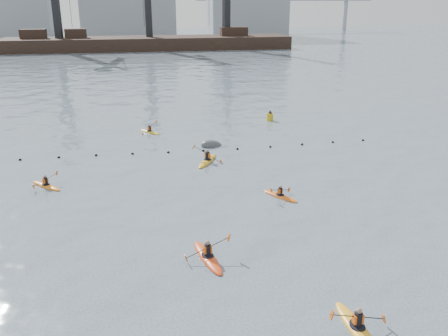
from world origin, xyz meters
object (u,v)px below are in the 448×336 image
Objects in this scene: kayaker_0 at (208,257)px; kayaker_4 at (280,196)px; nav_buoy at (270,117)px; kayaker_1 at (357,327)px; mooring_buoy at (212,146)px; kayaker_2 at (46,185)px; kayaker_5 at (150,132)px; kayaker_3 at (208,160)px.

kayaker_4 is (5.93, 6.93, -0.02)m from kayaker_0.
kayaker_1 is at bearing -100.11° from nav_buoy.
mooring_buoy is 1.57× the size of nav_buoy.
kayaker_2 is 25.81m from nav_buoy.
kayaker_5 is (-6.92, 31.21, -0.02)m from kayaker_1.
kayaker_5 is 2.03× the size of nav_buoy.
kayaker_4 is at bearing 37.98° from kayaker_0.
kayaker_1 reaches higher than kayaker_2.
kayaker_3 reaches higher than kayaker_4.
kayaker_0 is 1.81× the size of mooring_buoy.
nav_buoy reaches higher than kayaker_1.
nav_buoy is (20.63, 15.50, 0.30)m from kayaker_2.
kayaker_2 is 0.99× the size of kayaker_5.
kayaker_3 is at bearing -125.25° from nav_buoy.
kayaker_4 reaches higher than kayaker_2.
kayaker_0 reaches higher than kayaker_4.
kayaker_0 is 29.37m from nav_buoy.
kayaker_1 is at bearing -86.31° from mooring_buoy.
kayaker_0 reaches higher than kayaker_5.
kayaker_1 is 1.77× the size of mooring_buoy.
nav_buoy reaches higher than kayaker_4.
kayaker_3 is 1.74× the size of mooring_buoy.
kayaker_5 is (7.70, 12.98, -0.01)m from kayaker_2.
kayaker_2 reaches higher than mooring_buoy.
kayaker_3 is 15.09m from nav_buoy.
kayaker_3 is 4.42m from mooring_buoy.
kayaker_3 reaches higher than kayaker_5.
kayaker_5 is at bearing -99.77° from kayaker_4.
kayaker_5 is at bearing 100.53° from kayaker_1.
kayaker_4 is 1.05× the size of kayaker_5.
kayaker_5 is 1.29× the size of mooring_buoy.
kayaker_0 is 1.04× the size of kayaker_3.
kayaker_4 is (0.94, 13.44, -0.02)m from kayaker_1.
kayaker_5 reaches higher than kayaker_4.
kayaker_1 is 34.27m from nav_buoy.
kayaker_0 is 1.41× the size of kayaker_2.
kayaker_0 is 2.84× the size of nav_buoy.
kayaker_3 is at bearing 95.20° from kayaker_1.
kayaker_4 is at bearing -36.86° from kayaker_3.
kayaker_1 is 1.02× the size of kayaker_3.
kayaker_0 is at bearing -70.12° from kayaker_3.
kayaker_4 is at bearing -104.05° from nav_buoy.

